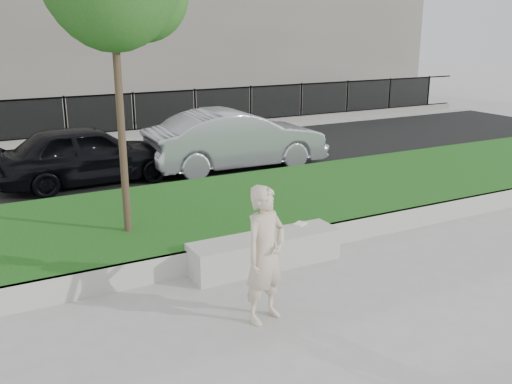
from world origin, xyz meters
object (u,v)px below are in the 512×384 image
book (300,224)px  car_dark (88,154)px  car_silver (236,139)px  stone_bench (265,251)px  man (265,254)px

book → car_dark: 6.43m
car_silver → stone_bench: bearing=159.4°
book → car_silver: 5.95m
stone_bench → car_silver: (2.43, 5.92, 0.57)m
stone_bench → car_dark: 6.43m
stone_bench → man: man is taller
stone_bench → car_dark: (-1.37, 6.26, 0.51)m
car_silver → car_dark: bearing=86.6°
car_dark → car_silver: 3.81m
book → car_dark: (-2.15, 6.05, 0.24)m
man → car_dark: (-0.53, 7.76, -0.15)m
man → car_dark: bearing=75.9°
stone_bench → car_silver: car_silver is taller
man → car_silver: size_ratio=0.38×
book → car_dark: bearing=81.9°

